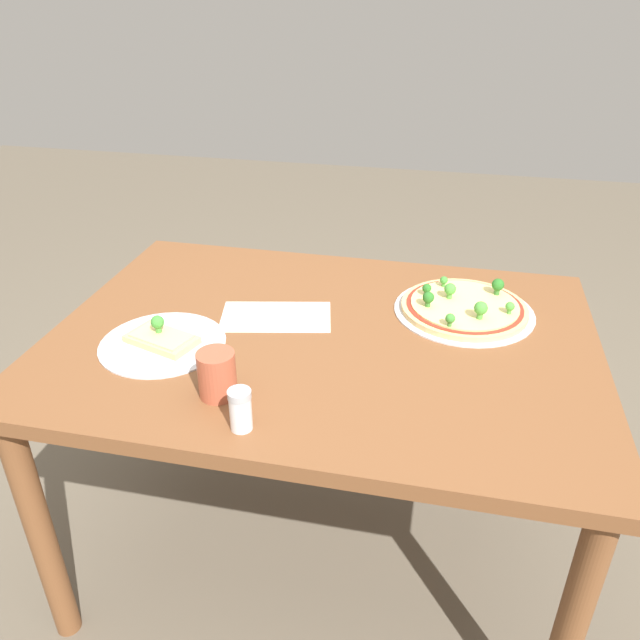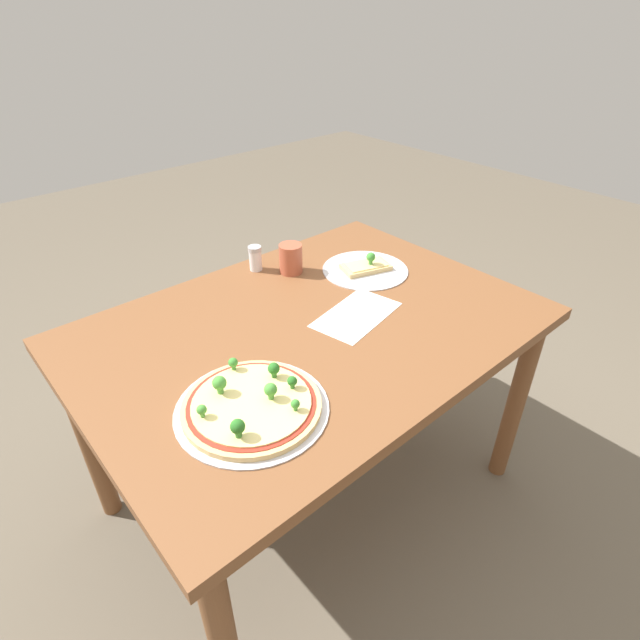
% 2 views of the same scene
% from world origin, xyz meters
% --- Properties ---
extents(ground_plane, '(8.00, 8.00, 0.00)m').
position_xyz_m(ground_plane, '(0.00, 0.00, 0.00)').
color(ground_plane, brown).
extents(dining_table, '(1.28, 0.91, 0.72)m').
position_xyz_m(dining_table, '(0.00, 0.00, 0.64)').
color(dining_table, brown).
rests_on(dining_table, ground_plane).
extents(pizza_tray_whole, '(0.35, 0.35, 0.07)m').
position_xyz_m(pizza_tray_whole, '(0.33, 0.18, 0.74)').
color(pizza_tray_whole, silver).
rests_on(pizza_tray_whole, dining_table).
extents(pizza_tray_slice, '(0.29, 0.29, 0.07)m').
position_xyz_m(pizza_tray_slice, '(-0.35, -0.12, 0.73)').
color(pizza_tray_slice, silver).
rests_on(pizza_tray_slice, dining_table).
extents(drinking_cup, '(0.08, 0.08, 0.10)m').
position_xyz_m(drinking_cup, '(-0.16, -0.28, 0.77)').
color(drinking_cup, '#AD5138').
rests_on(drinking_cup, dining_table).
extents(condiment_shaker, '(0.04, 0.04, 0.09)m').
position_xyz_m(condiment_shaker, '(-0.08, -0.37, 0.76)').
color(condiment_shaker, silver).
rests_on(condiment_shaker, dining_table).
extents(paper_menu, '(0.30, 0.21, 0.00)m').
position_xyz_m(paper_menu, '(-0.13, 0.06, 0.72)').
color(paper_menu, white).
rests_on(paper_menu, dining_table).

